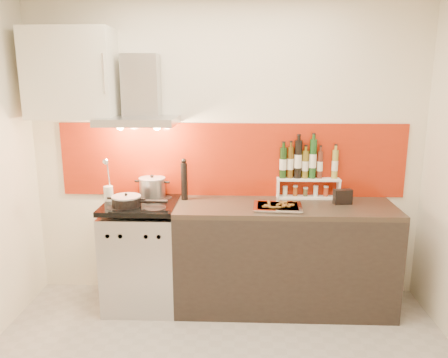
{
  "coord_description": "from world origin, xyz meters",
  "views": [
    {
      "loc": [
        0.13,
        -2.35,
        1.92
      ],
      "look_at": [
        0.0,
        0.95,
        1.15
      ],
      "focal_mm": 35.0,
      "sensor_mm": 36.0,
      "label": 1
    }
  ],
  "objects_px": {
    "counter": "(284,256)",
    "baking_tray": "(278,207)",
    "stock_pot": "(152,187)",
    "saute_pan": "(127,201)",
    "pepper_mill": "(184,180)",
    "range_stove": "(143,255)"
  },
  "relations": [
    {
      "from": "range_stove",
      "to": "pepper_mill",
      "type": "relative_size",
      "value": 2.54
    },
    {
      "from": "range_stove",
      "to": "saute_pan",
      "type": "relative_size",
      "value": 2.0
    },
    {
      "from": "range_stove",
      "to": "saute_pan",
      "type": "height_order",
      "value": "saute_pan"
    },
    {
      "from": "saute_pan",
      "to": "pepper_mill",
      "type": "bearing_deg",
      "value": 29.89
    },
    {
      "from": "range_stove",
      "to": "baking_tray",
      "type": "distance_m",
      "value": 1.23
    },
    {
      "from": "counter",
      "to": "pepper_mill",
      "type": "bearing_deg",
      "value": 170.86
    },
    {
      "from": "pepper_mill",
      "to": "stock_pot",
      "type": "bearing_deg",
      "value": 170.39
    },
    {
      "from": "counter",
      "to": "baking_tray",
      "type": "relative_size",
      "value": 4.53
    },
    {
      "from": "counter",
      "to": "saute_pan",
      "type": "bearing_deg",
      "value": -175.07
    },
    {
      "from": "range_stove",
      "to": "stock_pot",
      "type": "xyz_separation_m",
      "value": [
        0.06,
        0.19,
        0.55
      ]
    },
    {
      "from": "stock_pot",
      "to": "pepper_mill",
      "type": "height_order",
      "value": "pepper_mill"
    },
    {
      "from": "stock_pot",
      "to": "baking_tray",
      "type": "distance_m",
      "value": 1.1
    },
    {
      "from": "stock_pot",
      "to": "saute_pan",
      "type": "height_order",
      "value": "stock_pot"
    },
    {
      "from": "saute_pan",
      "to": "range_stove",
      "type": "bearing_deg",
      "value": 52.85
    },
    {
      "from": "stock_pot",
      "to": "baking_tray",
      "type": "bearing_deg",
      "value": -14.87
    },
    {
      "from": "counter",
      "to": "stock_pot",
      "type": "distance_m",
      "value": 1.27
    },
    {
      "from": "stock_pot",
      "to": "pepper_mill",
      "type": "relative_size",
      "value": 0.64
    },
    {
      "from": "counter",
      "to": "saute_pan",
      "type": "distance_m",
      "value": 1.38
    },
    {
      "from": "counter",
      "to": "baking_tray",
      "type": "distance_m",
      "value": 0.48
    },
    {
      "from": "counter",
      "to": "saute_pan",
      "type": "relative_size",
      "value": 3.95
    },
    {
      "from": "baking_tray",
      "to": "range_stove",
      "type": "bearing_deg",
      "value": 175.32
    },
    {
      "from": "saute_pan",
      "to": "baking_tray",
      "type": "height_order",
      "value": "saute_pan"
    }
  ]
}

